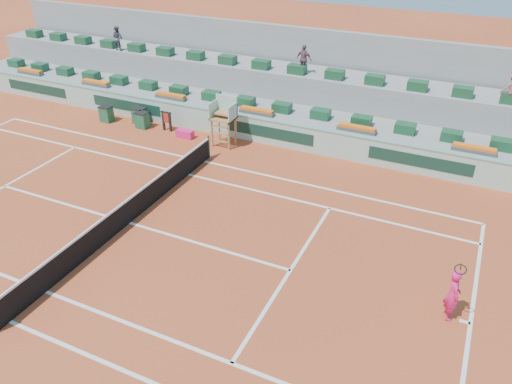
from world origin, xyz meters
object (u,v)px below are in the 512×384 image
Objects in this scene: player_bag at (185,134)px; umpire_chair at (224,115)px; tennis_player at (453,294)px; drink_cooler_a at (142,120)px.

player_bag is 0.37× the size of umpire_chair.
umpire_chair reaches higher than tennis_player.
drink_cooler_a is 17.74m from tennis_player.
player_bag is 1.04× the size of drink_cooler_a.
tennis_player reaches higher than drink_cooler_a.
umpire_chair reaches higher than drink_cooler_a.
umpire_chair reaches higher than player_bag.
umpire_chair is at bearing 3.56° from player_bag.
player_bag is 2.67m from drink_cooler_a.
tennis_player is (16.09, -7.46, 0.42)m from drink_cooler_a.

